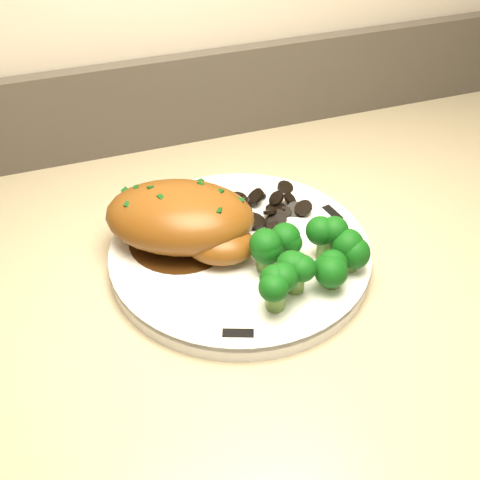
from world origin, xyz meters
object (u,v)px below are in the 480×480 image
object	(u,v)px
counter	(375,466)
broccoli_florets	(306,257)
plate	(240,254)
chicken_breast	(184,219)

from	to	relation	value
counter	broccoli_florets	world-z (taller)	counter
counter	plate	xyz separation A→B (m)	(-0.20, 0.06, 0.45)
plate	chicken_breast	distance (m)	0.07
broccoli_florets	chicken_breast	bearing A→B (deg)	137.46
plate	broccoli_florets	distance (m)	0.08
broccoli_florets	counter	bearing A→B (deg)	0.88
plate	chicken_breast	world-z (taller)	chicken_breast
broccoli_florets	plate	bearing A→B (deg)	127.06
plate	counter	bearing A→B (deg)	-16.20
plate	chicken_breast	size ratio (longest dim) A/B	1.47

